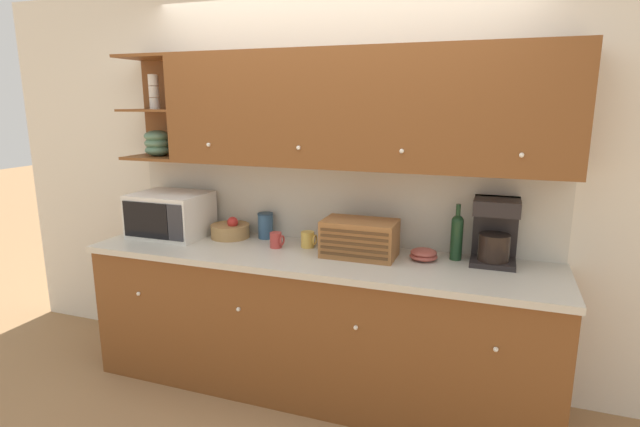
% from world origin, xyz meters
% --- Properties ---
extents(ground_plane, '(24.00, 24.00, 0.00)m').
position_xyz_m(ground_plane, '(0.00, 0.00, 0.00)').
color(ground_plane, '#9E754C').
extents(wall_back, '(5.31, 0.06, 2.60)m').
position_xyz_m(wall_back, '(0.00, 0.03, 1.30)').
color(wall_back, silver).
rests_on(wall_back, ground_plane).
extents(counter_unit, '(2.93, 0.68, 0.92)m').
position_xyz_m(counter_unit, '(-0.00, -0.33, 0.46)').
color(counter_unit, brown).
rests_on(counter_unit, ground_plane).
extents(backsplash_panel, '(2.91, 0.01, 0.53)m').
position_xyz_m(backsplash_panel, '(0.00, -0.01, 1.18)').
color(backsplash_panel, beige).
rests_on(backsplash_panel, counter_unit).
extents(upper_cabinets, '(2.91, 0.34, 0.70)m').
position_xyz_m(upper_cabinets, '(0.16, -0.16, 1.79)').
color(upper_cabinets, brown).
rests_on(upper_cabinets, backsplash_panel).
extents(microwave, '(0.50, 0.41, 0.30)m').
position_xyz_m(microwave, '(-1.10, -0.26, 1.07)').
color(microwave, silver).
rests_on(microwave, counter_unit).
extents(fruit_basket, '(0.27, 0.27, 0.15)m').
position_xyz_m(fruit_basket, '(-0.69, -0.16, 0.97)').
color(fruit_basket, '#A87F4C').
rests_on(fruit_basket, counter_unit).
extents(storage_canister, '(0.11, 0.11, 0.18)m').
position_xyz_m(storage_canister, '(-0.45, -0.09, 1.00)').
color(storage_canister, '#33567A').
rests_on(storage_canister, counter_unit).
extents(mug_blue_second, '(0.09, 0.08, 0.10)m').
position_xyz_m(mug_blue_second, '(-0.28, -0.28, 0.97)').
color(mug_blue_second, '#B73D38').
rests_on(mug_blue_second, counter_unit).
extents(mug, '(0.10, 0.09, 0.10)m').
position_xyz_m(mug, '(-0.09, -0.20, 0.97)').
color(mug, gold).
rests_on(mug, counter_unit).
extents(bread_box, '(0.45, 0.27, 0.23)m').
position_xyz_m(bread_box, '(0.27, -0.27, 1.03)').
color(bread_box, '#996033').
rests_on(bread_box, counter_unit).
extents(bowl_stack_on_counter, '(0.17, 0.17, 0.07)m').
position_xyz_m(bowl_stack_on_counter, '(0.65, -0.21, 0.95)').
color(bowl_stack_on_counter, '#9E473D').
rests_on(bowl_stack_on_counter, counter_unit).
extents(wine_bottle, '(0.07, 0.07, 0.34)m').
position_xyz_m(wine_bottle, '(0.83, -0.14, 1.07)').
color(wine_bottle, '#19381E').
rests_on(wine_bottle, counter_unit).
extents(coffee_maker, '(0.25, 0.24, 0.39)m').
position_xyz_m(coffee_maker, '(1.04, -0.13, 1.11)').
color(coffee_maker, black).
rests_on(coffee_maker, counter_unit).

